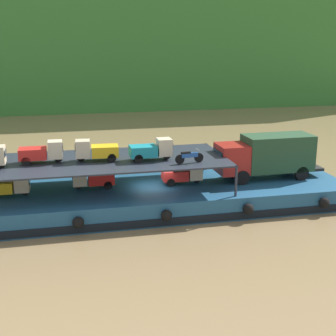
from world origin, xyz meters
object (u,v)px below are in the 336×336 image
Objects in this scene: cargo_barge at (154,197)px; mini_truck_upper_fore at (96,150)px; motorcycle_upper_port at (189,156)px; mini_truck_lower_aft at (93,178)px; mini_truck_lower_stern at (8,186)px; mini_truck_upper_mid at (42,152)px; mini_truck_upper_bow at (152,150)px; mini_truck_lower_mid at (183,174)px; covered_lorry at (267,155)px.

cargo_barge is 5.11m from mini_truck_upper_fore.
mini_truck_lower_aft is at bearing 157.48° from motorcycle_upper_port.
mini_truck_upper_fore is (5.56, -0.05, 2.00)m from mini_truck_lower_stern.
motorcycle_upper_port is at bearing -13.23° from mini_truck_upper_mid.
mini_truck_upper_fore is 3.56m from mini_truck_upper_bow.
mini_truck_lower_mid is 9.44m from mini_truck_upper_mid.
mini_truck_lower_aft is (-4.04, 0.50, 1.44)m from cargo_barge.
mini_truck_upper_bow reaches higher than mini_truck_lower_stern.
mini_truck_upper_fore is (-5.83, -0.27, 2.00)m from mini_truck_lower_mid.
mini_truck_upper_fore is 1.01× the size of mini_truck_upper_bow.
mini_truck_upper_bow is at bearing -174.88° from covered_lorry.
mini_truck_upper_mid is at bearing 179.66° from covered_lorry.
mini_truck_upper_fore reaches higher than cargo_barge.
mini_truck_lower_aft is 6.11m from mini_truck_lower_mid.
mini_truck_upper_mid reaches higher than cargo_barge.
cargo_barge is at bearing 1.15° from mini_truck_upper_fore.
cargo_barge is 9.45m from mini_truck_lower_stern.
mini_truck_upper_mid is 9.31m from motorcycle_upper_port.
cargo_barge is at bearing -179.46° from covered_lorry.
mini_truck_upper_bow is (9.07, -0.65, 2.00)m from mini_truck_lower_stern.
covered_lorry reaches higher than mini_truck_lower_aft.
mini_truck_lower_aft is at bearing 162.71° from mini_truck_upper_bow.
mini_truck_lower_stern is at bearing 175.91° from mini_truck_upper_bow.
covered_lorry is 12.21m from mini_truck_lower_aft.
covered_lorry is 15.31m from mini_truck_upper_mid.
mini_truck_lower_aft is (-12.16, 0.42, -1.00)m from covered_lorry.
mini_truck_lower_stern is 5.32m from mini_truck_lower_aft.
motorcycle_upper_port is at bearing -94.31° from mini_truck_lower_mid.
mini_truck_upper_bow is 1.46× the size of motorcycle_upper_port.
mini_truck_lower_mid is (11.40, 0.22, 0.00)m from mini_truck_lower_stern.
mini_truck_lower_stern is 0.99× the size of mini_truck_upper_fore.
mini_truck_lower_stern is at bearing 179.50° from mini_truck_upper_fore.
motorcycle_upper_port is (2.16, -1.29, -0.26)m from mini_truck_upper_bow.
covered_lorry is 2.86× the size of mini_truck_lower_mid.
cargo_barge is 9.37× the size of mini_truck_upper_fore.
motorcycle_upper_port is at bearing -22.52° from mini_truck_lower_aft.
covered_lorry is 2.86× the size of mini_truck_lower_aft.
mini_truck_upper_fore is at bearing 170.30° from mini_truck_upper_bow.
mini_truck_lower_mid is at bearing 178.88° from covered_lorry.
mini_truck_upper_bow reaches higher than mini_truck_lower_mid.
mini_truck_lower_aft is at bearing 178.00° from covered_lorry.
covered_lorry is at bearing 18.15° from motorcycle_upper_port.
mini_truck_upper_bow is at bearing -17.29° from mini_truck_lower_aft.
mini_truck_upper_fore is 1.47× the size of motorcycle_upper_port.
mini_truck_upper_fore is (3.39, -0.24, 0.00)m from mini_truck_upper_mid.
cargo_barge is 3.52m from mini_truck_upper_bow.
mini_truck_lower_stern is 1.00× the size of mini_truck_upper_bow.
covered_lorry is 17.49m from mini_truck_lower_stern.
mini_truck_lower_stern is 2.96m from mini_truck_upper_mid.
mini_truck_lower_aft is at bearing 172.95° from cargo_barge.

